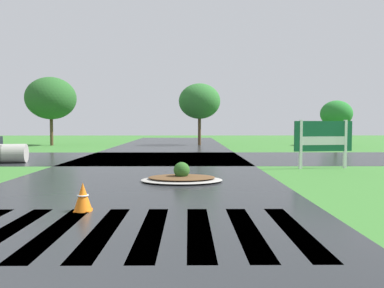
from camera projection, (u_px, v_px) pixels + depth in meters
name	position (u px, v px, depth m)	size (l,w,h in m)	color
asphalt_roadway	(142.00, 182.00, 13.10)	(9.52, 80.00, 0.01)	#232628
asphalt_cross_road	(161.00, 158.00, 22.09)	(90.00, 8.56, 0.01)	#232628
crosswalk_stripes	(104.00, 230.00, 7.16)	(7.65, 3.56, 0.01)	white
estate_billboard	(323.00, 138.00, 16.99)	(2.70, 0.45, 2.17)	white
median_island	(182.00, 178.00, 13.19)	(2.83, 1.94, 0.68)	#9E9B93
traffic_cone	(83.00, 197.00, 8.74)	(0.43, 0.43, 0.66)	orange
background_treeline	(86.00, 103.00, 35.12)	(40.25, 6.06, 6.19)	#4C3823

